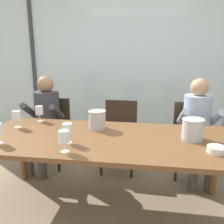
# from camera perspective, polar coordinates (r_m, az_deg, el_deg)

# --- Properties ---
(ground) EXTENTS (14.00, 14.00, 0.00)m
(ground) POSITION_cam_1_polar(r_m,az_deg,el_deg) (3.38, 1.69, -11.97)
(ground) COLOR #847056
(window_glass_panel) EXTENTS (7.58, 0.03, 2.60)m
(window_glass_panel) POSITION_cam_1_polar(r_m,az_deg,el_deg) (4.17, 3.76, 11.60)
(window_glass_panel) COLOR silver
(window_glass_panel) RESTS_ON ground
(window_mullion_left) EXTENTS (0.06, 0.06, 2.60)m
(window_mullion_left) POSITION_cam_1_polar(r_m,az_deg,el_deg) (4.62, -18.29, 11.19)
(window_mullion_left) COLOR #38383D
(window_mullion_left) RESTS_ON ground
(hillside_vineyard) EXTENTS (13.58, 2.40, 1.75)m
(hillside_vineyard) POSITION_cam_1_polar(r_m,az_deg,el_deg) (8.29, 6.21, 9.95)
(hillside_vineyard) COLOR #568942
(hillside_vineyard) RESTS_ON ground
(dining_table) EXTENTS (2.38, 1.00, 0.74)m
(dining_table) POSITION_cam_1_polar(r_m,az_deg,el_deg) (2.20, -1.38, -7.71)
(dining_table) COLOR brown
(dining_table) RESTS_ON ground
(chair_near_curtain) EXTENTS (0.46, 0.46, 0.88)m
(chair_near_curtain) POSITION_cam_1_polar(r_m,az_deg,el_deg) (3.34, -14.04, -3.23)
(chair_near_curtain) COLOR #332319
(chair_near_curtain) RESTS_ON ground
(chair_left_of_center) EXTENTS (0.46, 0.46, 0.88)m
(chair_left_of_center) POSITION_cam_1_polar(r_m,az_deg,el_deg) (3.09, 1.92, -4.23)
(chair_left_of_center) COLOR #332319
(chair_left_of_center) RESTS_ON ground
(chair_center) EXTENTS (0.44, 0.44, 0.88)m
(chair_center) POSITION_cam_1_polar(r_m,az_deg,el_deg) (3.13, 18.47, -4.78)
(chair_center) COLOR #332319
(chair_center) RESTS_ON ground
(person_charcoal_jacket) EXTENTS (0.47, 0.62, 1.20)m
(person_charcoal_jacket) POSITION_cam_1_polar(r_m,az_deg,el_deg) (3.17, -15.85, -1.04)
(person_charcoal_jacket) COLOR #38383D
(person_charcoal_jacket) RESTS_ON ground
(person_pale_blue_shirt) EXTENTS (0.48, 0.62, 1.20)m
(person_pale_blue_shirt) POSITION_cam_1_polar(r_m,az_deg,el_deg) (2.96, 19.99, -2.47)
(person_pale_blue_shirt) COLOR #9EB2D1
(person_pale_blue_shirt) RESTS_ON ground
(ice_bucket_primary) EXTENTS (0.19, 0.19, 0.19)m
(ice_bucket_primary) POSITION_cam_1_polar(r_m,az_deg,el_deg) (2.21, 18.85, -3.85)
(ice_bucket_primary) COLOR #B7B7BC
(ice_bucket_primary) RESTS_ON dining_table
(ice_bucket_secondary) EXTENTS (0.18, 0.18, 0.19)m
(ice_bucket_secondary) POSITION_cam_1_polar(r_m,az_deg,el_deg) (2.39, -3.59, -1.75)
(ice_bucket_secondary) COLOR #B7B7BC
(ice_bucket_secondary) RESTS_ON dining_table
(tasting_bowl) EXTENTS (0.14, 0.14, 0.05)m
(tasting_bowl) POSITION_cam_1_polar(r_m,az_deg,el_deg) (2.02, 23.83, -8.27)
(tasting_bowl) COLOR silver
(tasting_bowl) RESTS_ON dining_table
(wine_glass_near_bucket) EXTENTS (0.08, 0.08, 0.17)m
(wine_glass_near_bucket) POSITION_cam_1_polar(r_m,az_deg,el_deg) (2.60, -21.98, -0.99)
(wine_glass_near_bucket) COLOR silver
(wine_glass_near_bucket) RESTS_ON dining_table
(wine_glass_center_pour) EXTENTS (0.08, 0.08, 0.17)m
(wine_glass_center_pour) POSITION_cam_1_polar(r_m,az_deg,el_deg) (2.04, -10.70, -4.24)
(wine_glass_center_pour) COLOR silver
(wine_glass_center_pour) RESTS_ON dining_table
(wine_glass_by_right_taster) EXTENTS (0.08, 0.08, 0.17)m
(wine_glass_by_right_taster) POSITION_cam_1_polar(r_m,az_deg,el_deg) (1.87, -11.45, -6.04)
(wine_glass_by_right_taster) COLOR silver
(wine_glass_by_right_taster) RESTS_ON dining_table
(wine_glass_spare_empty) EXTENTS (0.08, 0.08, 0.17)m
(wine_glass_spare_empty) POSITION_cam_1_polar(r_m,az_deg,el_deg) (2.76, -17.10, 0.25)
(wine_glass_spare_empty) COLOR silver
(wine_glass_spare_empty) RESTS_ON dining_table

